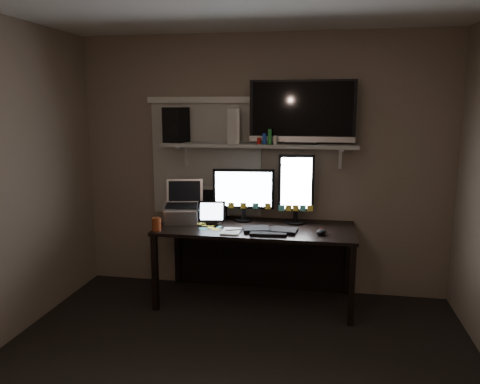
% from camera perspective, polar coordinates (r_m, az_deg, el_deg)
% --- Properties ---
extents(back_wall, '(3.60, 0.00, 3.60)m').
position_cam_1_polar(back_wall, '(4.57, 2.63, 3.24)').
color(back_wall, '#7F6A5B').
rests_on(back_wall, floor).
extents(window_blinds, '(1.10, 0.02, 1.10)m').
position_cam_1_polar(window_blinds, '(4.66, -4.13, 3.98)').
color(window_blinds, '#BDB6AA').
rests_on(window_blinds, back_wall).
extents(desk, '(1.80, 0.75, 0.73)m').
position_cam_1_polar(desk, '(4.47, 2.13, -6.05)').
color(desk, black).
rests_on(desk, floor).
extents(wall_shelf, '(1.80, 0.35, 0.03)m').
position_cam_1_polar(wall_shelf, '(4.38, 2.35, 5.75)').
color(wall_shelf, '#9F9F9B').
rests_on(wall_shelf, back_wall).
extents(monitor_landscape, '(0.59, 0.11, 0.52)m').
position_cam_1_polar(monitor_landscape, '(4.48, 0.43, -0.30)').
color(monitor_landscape, black).
rests_on(monitor_landscape, desk).
extents(monitor_portrait, '(0.34, 0.10, 0.67)m').
position_cam_1_polar(monitor_portrait, '(4.39, 6.84, 0.40)').
color(monitor_portrait, black).
rests_on(monitor_portrait, desk).
extents(keyboard, '(0.50, 0.22, 0.03)m').
position_cam_1_polar(keyboard, '(4.15, 3.67, -4.64)').
color(keyboard, black).
rests_on(keyboard, desk).
extents(mouse, '(0.11, 0.14, 0.04)m').
position_cam_1_polar(mouse, '(4.12, 9.88, -4.80)').
color(mouse, black).
rests_on(mouse, desk).
extents(notepad, '(0.17, 0.23, 0.01)m').
position_cam_1_polar(notepad, '(4.13, -1.08, -4.82)').
color(notepad, silver).
rests_on(notepad, desk).
extents(tablet, '(0.27, 0.14, 0.22)m').
position_cam_1_polar(tablet, '(4.38, -3.43, -2.53)').
color(tablet, black).
rests_on(tablet, desk).
extents(file_sorter, '(0.24, 0.12, 0.30)m').
position_cam_1_polar(file_sorter, '(4.65, -2.94, -1.27)').
color(file_sorter, black).
rests_on(file_sorter, desk).
extents(laptop, '(0.40, 0.35, 0.39)m').
position_cam_1_polar(laptop, '(4.45, -7.18, -1.27)').
color(laptop, silver).
rests_on(laptop, desk).
extents(cup, '(0.10, 0.10, 0.12)m').
position_cam_1_polar(cup, '(4.24, -10.14, -3.87)').
color(cup, maroon).
rests_on(cup, desk).
extents(sticky_notes, '(0.34, 0.27, 0.00)m').
position_cam_1_polar(sticky_notes, '(4.33, -4.07, -4.19)').
color(sticky_notes, yellow).
rests_on(sticky_notes, desk).
extents(tv, '(0.96, 0.19, 0.58)m').
position_cam_1_polar(tv, '(4.34, 7.59, 9.62)').
color(tv, black).
rests_on(tv, wall_shelf).
extents(game_console, '(0.13, 0.28, 0.32)m').
position_cam_1_polar(game_console, '(4.42, -0.65, 8.08)').
color(game_console, beige).
rests_on(game_console, wall_shelf).
extents(speaker, '(0.22, 0.25, 0.33)m').
position_cam_1_polar(speaker, '(4.54, -7.78, 8.11)').
color(speaker, black).
rests_on(speaker, wall_shelf).
extents(bottles, '(0.22, 0.10, 0.13)m').
position_cam_1_polar(bottles, '(4.27, 3.32, 6.72)').
color(bottles, '#A50F0C').
rests_on(bottles, wall_shelf).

